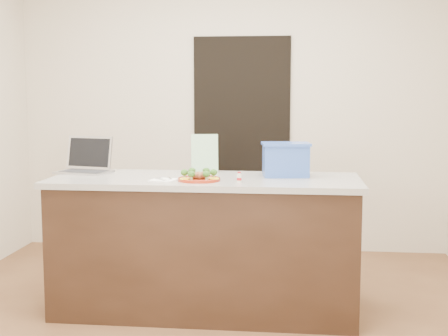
# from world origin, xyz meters

# --- Properties ---
(ground) EXTENTS (4.00, 4.00, 0.00)m
(ground) POSITION_xyz_m (0.00, 0.00, 0.00)
(ground) COLOR brown
(ground) RESTS_ON ground
(room_shell) EXTENTS (4.00, 4.00, 4.00)m
(room_shell) POSITION_xyz_m (0.00, 0.00, 1.62)
(room_shell) COLOR white
(room_shell) RESTS_ON ground
(doorway) EXTENTS (0.90, 0.02, 2.00)m
(doorway) POSITION_xyz_m (0.10, 1.98, 1.00)
(doorway) COLOR black
(doorway) RESTS_ON ground
(island) EXTENTS (2.06, 0.76, 0.92)m
(island) POSITION_xyz_m (0.00, 0.25, 0.46)
(island) COLOR black
(island) RESTS_ON ground
(plate) EXTENTS (0.28, 0.28, 0.02)m
(plate) POSITION_xyz_m (-0.02, 0.10, 0.93)
(plate) COLOR maroon
(plate) RESTS_ON island
(meatballs) EXTENTS (0.11, 0.11, 0.04)m
(meatballs) POSITION_xyz_m (-0.02, 0.10, 0.96)
(meatballs) COLOR brown
(meatballs) RESTS_ON plate
(broccoli) EXTENTS (0.23, 0.22, 0.04)m
(broccoli) POSITION_xyz_m (-0.02, 0.10, 0.97)
(broccoli) COLOR #204813
(broccoli) RESTS_ON plate
(pepper_rings) EXTENTS (0.25, 0.24, 0.01)m
(pepper_rings) POSITION_xyz_m (-0.02, 0.10, 0.94)
(pepper_rings) COLOR yellow
(pepper_rings) RESTS_ON plate
(napkin) EXTENTS (0.19, 0.19, 0.01)m
(napkin) POSITION_xyz_m (-0.25, 0.09, 0.92)
(napkin) COLOR white
(napkin) RESTS_ON island
(fork) EXTENTS (0.09, 0.14, 0.00)m
(fork) POSITION_xyz_m (-0.27, 0.10, 0.93)
(fork) COLOR silver
(fork) RESTS_ON napkin
(knife) EXTENTS (0.05, 0.18, 0.01)m
(knife) POSITION_xyz_m (-0.22, 0.08, 0.93)
(knife) COLOR white
(knife) RESTS_ON napkin
(yogurt_bottle) EXTENTS (0.03, 0.03, 0.07)m
(yogurt_bottle) POSITION_xyz_m (0.25, 0.06, 0.95)
(yogurt_bottle) COLOR beige
(yogurt_bottle) RESTS_ON island
(laptop) EXTENTS (0.40, 0.36, 0.25)m
(laptop) POSITION_xyz_m (-0.88, 0.44, 0.99)
(laptop) COLOR #A8A7AB
(laptop) RESTS_ON island
(leaflet) EXTENTS (0.19, 0.08, 0.27)m
(leaflet) POSITION_xyz_m (-0.04, 0.53, 1.06)
(leaflet) COLOR silver
(leaflet) RESTS_ON island
(blue_box) EXTENTS (0.35, 0.27, 0.23)m
(blue_box) POSITION_xyz_m (0.53, 0.38, 1.04)
(blue_box) COLOR #3053AD
(blue_box) RESTS_ON island
(chair) EXTENTS (0.48, 0.50, 0.84)m
(chair) POSITION_xyz_m (0.05, 1.15, 0.48)
(chair) COLOR black
(chair) RESTS_ON ground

